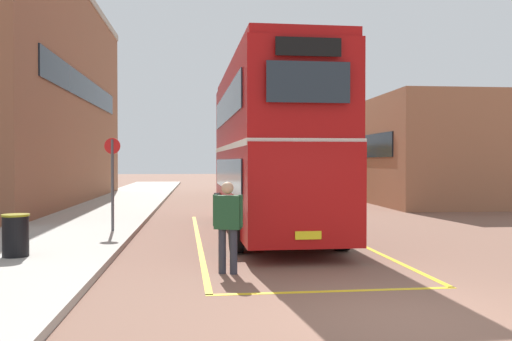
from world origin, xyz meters
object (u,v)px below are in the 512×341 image
(double_decker_bus, at_px, (268,145))
(litter_bin, at_px, (16,235))
(pedestrian_boarding, at_px, (228,221))
(single_deck_bus, at_px, (284,168))
(bus_stop_sign, at_px, (112,175))

(double_decker_bus, bearing_deg, litter_bin, -144.22)
(pedestrian_boarding, relative_size, litter_bin, 1.98)
(single_deck_bus, height_order, litter_bin, single_deck_bus)
(single_deck_bus, relative_size, litter_bin, 9.72)
(double_decker_bus, distance_m, litter_bin, 7.23)
(pedestrian_boarding, bearing_deg, double_decker_bus, 75.53)
(single_deck_bus, relative_size, pedestrian_boarding, 4.92)
(double_decker_bus, xyz_separation_m, litter_bin, (-5.65, -4.07, -1.94))
(single_deck_bus, height_order, pedestrian_boarding, single_deck_bus)
(bus_stop_sign, bearing_deg, litter_bin, -107.70)
(single_deck_bus, distance_m, bus_stop_sign, 19.35)
(pedestrian_boarding, distance_m, litter_bin, 4.49)
(litter_bin, xyz_separation_m, bus_stop_sign, (1.31, 4.09, 1.12))
(double_decker_bus, height_order, bus_stop_sign, double_decker_bus)
(single_deck_bus, bearing_deg, litter_bin, -111.84)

